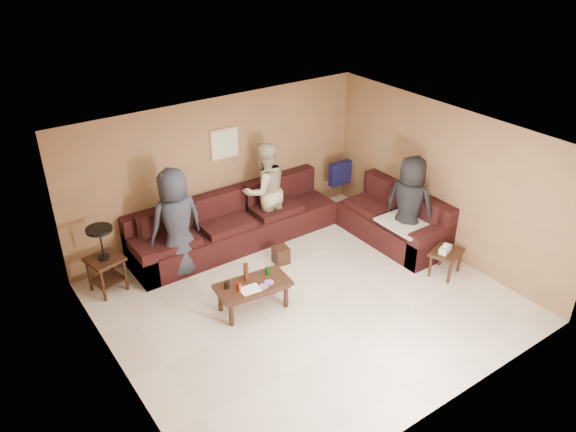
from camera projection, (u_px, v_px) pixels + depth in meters
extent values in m
plane|color=beige|center=(307.00, 302.00, 8.33)|extent=(5.50, 5.50, 0.00)
cube|color=beige|center=(310.00, 148.00, 7.16)|extent=(5.50, 5.00, 0.10)
cube|color=olive|center=(220.00, 169.00, 9.53)|extent=(5.50, 0.10, 2.50)
cube|color=olive|center=(451.00, 325.00, 5.93)|extent=(5.50, 0.10, 2.50)
cube|color=olive|center=(114.00, 299.00, 6.34)|extent=(0.10, 5.00, 2.50)
cube|color=olive|center=(444.00, 181.00, 9.12)|extent=(0.10, 5.00, 2.50)
cube|color=black|center=(236.00, 232.00, 9.69)|extent=(3.70, 0.90, 0.45)
cube|color=black|center=(225.00, 202.00, 9.71)|extent=(3.70, 0.24, 0.45)
cube|color=black|center=(141.00, 259.00, 8.77)|extent=(0.24, 0.90, 0.63)
cube|color=black|center=(392.00, 228.00, 9.81)|extent=(0.90, 2.00, 0.45)
cube|color=black|center=(408.00, 201.00, 9.76)|extent=(0.24, 2.00, 0.45)
cube|color=black|center=(431.00, 245.00, 9.14)|extent=(0.90, 0.24, 0.63)
cube|color=#121239|center=(340.00, 173.00, 10.60)|extent=(0.45, 0.14, 0.45)
cube|color=beige|center=(413.00, 221.00, 9.32)|extent=(1.00, 0.85, 0.04)
cube|color=#331B11|center=(253.00, 285.00, 8.00)|extent=(1.11, 0.63, 0.06)
cube|color=#331B11|center=(253.00, 288.00, 8.02)|extent=(1.02, 0.55, 0.05)
cylinder|color=#331B11|center=(231.00, 314.00, 7.77)|extent=(0.07, 0.07, 0.39)
cylinder|color=#331B11|center=(286.00, 296.00, 8.14)|extent=(0.07, 0.07, 0.39)
cylinder|color=#331B11|center=(220.00, 299.00, 8.06)|extent=(0.07, 0.07, 0.39)
cylinder|color=#331B11|center=(274.00, 282.00, 8.44)|extent=(0.07, 0.07, 0.39)
cylinder|color=red|center=(239.00, 287.00, 7.81)|extent=(0.07, 0.07, 0.12)
cylinder|color=#17821C|center=(268.00, 271.00, 8.15)|extent=(0.07, 0.07, 0.12)
cylinder|color=#3F1C0E|center=(246.00, 272.00, 7.98)|extent=(0.07, 0.07, 0.28)
cylinder|color=black|center=(227.00, 285.00, 7.86)|extent=(0.08, 0.08, 0.11)
cube|color=white|center=(250.00, 289.00, 7.85)|extent=(0.30, 0.25, 0.00)
cylinder|color=#D24A93|center=(263.00, 286.00, 7.91)|extent=(0.14, 0.14, 0.01)
cylinder|color=#D24A93|center=(269.00, 282.00, 8.00)|extent=(0.14, 0.14, 0.01)
cube|color=#331B11|center=(104.00, 259.00, 8.33)|extent=(0.57, 0.57, 0.05)
cube|color=#331B11|center=(108.00, 280.00, 8.50)|extent=(0.50, 0.50, 0.03)
cylinder|color=#331B11|center=(103.00, 285.00, 8.23)|extent=(0.05, 0.05, 0.55)
cylinder|color=#331B11|center=(125.00, 274.00, 8.47)|extent=(0.05, 0.05, 0.55)
cylinder|color=#331B11|center=(89.00, 275.00, 8.45)|extent=(0.05, 0.05, 0.55)
cylinder|color=#331B11|center=(111.00, 265.00, 8.70)|extent=(0.05, 0.05, 0.55)
cylinder|color=black|center=(104.00, 257.00, 8.31)|extent=(0.17, 0.17, 0.03)
cylinder|color=black|center=(101.00, 243.00, 8.20)|extent=(0.03, 0.03, 0.46)
cylinder|color=black|center=(99.00, 230.00, 8.09)|extent=(0.38, 0.38, 0.05)
cube|color=#331B11|center=(447.00, 252.00, 8.80)|extent=(0.61, 0.56, 0.05)
cylinder|color=#331B11|center=(449.00, 272.00, 8.67)|extent=(0.05, 0.05, 0.40)
cylinder|color=#331B11|center=(459.00, 261.00, 8.95)|extent=(0.05, 0.05, 0.40)
cylinder|color=#331B11|center=(430.00, 265.00, 8.83)|extent=(0.05, 0.05, 0.40)
cylinder|color=#331B11|center=(441.00, 254.00, 9.12)|extent=(0.05, 0.05, 0.40)
cube|color=white|center=(445.00, 249.00, 8.74)|extent=(0.27, 0.19, 0.10)
cube|color=white|center=(446.00, 245.00, 8.70)|extent=(0.06, 0.04, 0.05)
cube|color=#331B11|center=(281.00, 255.00, 9.20)|extent=(0.27, 0.27, 0.29)
cube|color=tan|center=(224.00, 143.00, 9.35)|extent=(0.52, 0.03, 0.52)
cube|color=silver|center=(225.00, 144.00, 9.34)|extent=(0.44, 0.01, 0.44)
imported|color=#292D39|center=(176.00, 223.00, 8.63)|extent=(0.90, 0.61, 1.78)
imported|color=tan|center=(265.00, 190.00, 9.67)|extent=(0.87, 0.69, 1.74)
imported|color=black|center=(409.00, 206.00, 9.19)|extent=(0.80, 0.97, 1.72)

